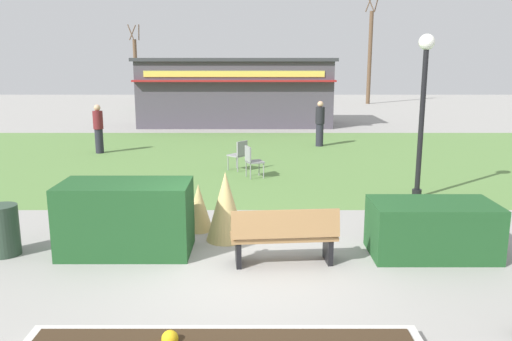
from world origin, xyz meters
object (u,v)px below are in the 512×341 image
person_strolling (320,123)px  tree_right_bg (135,69)px  tree_left_bg (369,56)px  food_kiosk (235,91)px  parked_car_west_slot (175,99)px  lamppost_mid (423,96)px  trash_bin (3,230)px  person_standing (98,129)px  cafe_chair_west (239,153)px  park_bench (284,236)px  cafe_chair_east (251,159)px

person_strolling → tree_right_bg: (-11.37, 20.21, 1.61)m
person_strolling → tree_left_bg: size_ratio=0.22×
food_kiosk → parked_car_west_slot: food_kiosk is taller
lamppost_mid → trash_bin: bearing=-155.4°
food_kiosk → person_standing: (-4.46, -8.01, -0.78)m
cafe_chair_west → tree_left_bg: (8.61, 23.04, 2.87)m
park_bench → cafe_chair_west: (-0.94, 7.16, 0.05)m
trash_bin → cafe_chair_west: 7.70m
lamppost_mid → tree_left_bg: 26.45m
lamppost_mid → person_strolling: (-1.44, 7.41, -1.54)m
cafe_chair_west → person_strolling: size_ratio=0.53×
trash_bin → tree_right_bg: bearing=98.6°
park_bench → food_kiosk: size_ratio=0.18×
person_strolling → parked_car_west_slot: (-7.69, 14.92, -0.22)m
cafe_chair_west → food_kiosk: bearing=92.7°
cafe_chair_east → person_strolling: bearing=64.8°
lamppost_mid → cafe_chair_west: lamppost_mid is taller
lamppost_mid → person_strolling: bearing=101.0°
park_bench → person_strolling: 11.70m
lamppost_mid → person_strolling: 7.70m
lamppost_mid → food_kiosk: 14.78m
park_bench → lamppost_mid: (3.37, 4.12, 1.92)m
tree_left_bg → tree_right_bg: tree_left_bg is taller
trash_bin → parked_car_west_slot: (-1.06, 26.02, 0.21)m
person_strolling → person_standing: same height
tree_right_bg → person_standing: bearing=-80.8°
cafe_chair_west → person_standing: 5.76m
cafe_chair_west → person_strolling: bearing=56.6°
person_strolling → tree_left_bg: bearing=-7.0°
lamppost_mid → person_standing: 11.13m
trash_bin → tree_left_bg: bearing=67.4°
tree_left_bg → person_standing: bearing=-124.0°
food_kiosk → person_standing: bearing=-119.1°
person_strolling → tree_right_bg: tree_right_bg is taller
trash_bin → parked_car_west_slot: 26.04m
cafe_chair_west → tree_left_bg: size_ratio=0.12×
trash_bin → tree_right_bg: 31.73m
park_bench → person_strolling: size_ratio=1.03×
parked_car_west_slot → tree_left_bg: size_ratio=0.57×
trash_bin → cafe_chair_west: (3.75, 6.73, 0.10)m
food_kiosk → person_standing: size_ratio=5.62×
park_bench → person_standing: bearing=120.4°
park_bench → food_kiosk: (-1.45, 18.07, 1.16)m
cafe_chair_east → parked_car_west_slot: (-5.18, 20.25, 0.12)m
food_kiosk → tree_right_bg: (-7.98, 13.67, 0.83)m
trash_bin → cafe_chair_east: 7.09m
cafe_chair_west → tree_right_bg: 26.08m
person_strolling → tree_left_bg: 19.69m
trash_bin → cafe_chair_east: (4.12, 5.77, 0.10)m
park_bench → lamppost_mid: size_ratio=0.46×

